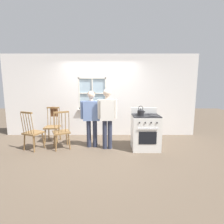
% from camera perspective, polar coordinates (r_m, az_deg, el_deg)
% --- Properties ---
extents(ground_plane, '(16.00, 16.00, 0.00)m').
position_cam_1_polar(ground_plane, '(4.79, -4.68, -12.13)').
color(ground_plane, brown).
extents(wall_back, '(6.40, 0.16, 2.70)m').
position_cam_1_polar(wall_back, '(5.87, -3.59, 5.31)').
color(wall_back, white).
rests_on(wall_back, ground_plane).
extents(chair_by_window, '(0.43, 0.41, 1.04)m').
position_cam_1_polar(chair_by_window, '(5.59, -18.60, -4.53)').
color(chair_by_window, olive).
rests_on(chair_by_window, ground_plane).
extents(chair_near_wall, '(0.55, 0.54, 1.04)m').
position_cam_1_polar(chair_near_wall, '(4.91, -15.94, -6.29)').
color(chair_near_wall, olive).
rests_on(chair_near_wall, ground_plane).
extents(chair_center_cluster, '(0.55, 0.54, 1.04)m').
position_cam_1_polar(chair_center_cluster, '(5.10, -24.23, -6.15)').
color(chair_center_cluster, olive).
rests_on(chair_center_cluster, ground_plane).
extents(person_elderly_left, '(0.60, 0.23, 1.55)m').
position_cam_1_polar(person_elderly_left, '(4.76, -6.44, -0.53)').
color(person_elderly_left, '#2D3347').
rests_on(person_elderly_left, ground_plane).
extents(person_teen_center, '(0.51, 0.23, 1.61)m').
position_cam_1_polar(person_teen_center, '(4.60, -1.32, -0.39)').
color(person_teen_center, '#2D3347').
rests_on(person_teen_center, ground_plane).
extents(stove, '(0.72, 0.68, 1.08)m').
position_cam_1_polar(stove, '(4.79, 11.08, -6.31)').
color(stove, white).
rests_on(stove, ground_plane).
extents(kettle, '(0.21, 0.17, 0.25)m').
position_cam_1_polar(kettle, '(4.52, 9.60, -0.03)').
color(kettle, black).
rests_on(kettle, stove).
extents(potted_plant, '(0.13, 0.13, 0.31)m').
position_cam_1_polar(potted_plant, '(5.83, -5.11, 1.78)').
color(potted_plant, '#935B3D').
rests_on(potted_plant, wall_back).
extents(handbag, '(0.22, 0.19, 0.31)m').
position_cam_1_polar(handbag, '(5.73, -18.09, 0.02)').
color(handbag, brown).
rests_on(handbag, chair_by_window).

